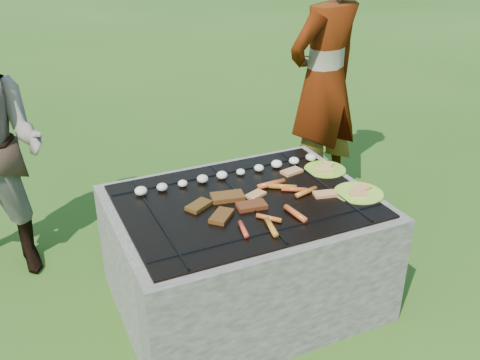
{
  "coord_description": "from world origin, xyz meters",
  "views": [
    {
      "loc": [
        -1.0,
        -2.11,
        1.88
      ],
      "look_at": [
        0.0,
        0.05,
        0.7
      ],
      "focal_mm": 40.0,
      "sensor_mm": 36.0,
      "label": 1
    }
  ],
  "objects_px": {
    "plate_near": "(359,193)",
    "fire_pit": "(244,255)",
    "cook": "(324,81)",
    "plate_far": "(325,170)"
  },
  "relations": [
    {
      "from": "fire_pit",
      "to": "cook",
      "type": "relative_size",
      "value": 0.75
    },
    {
      "from": "fire_pit",
      "to": "cook",
      "type": "bearing_deg",
      "value": 40.78
    },
    {
      "from": "fire_pit",
      "to": "plate_near",
      "type": "height_order",
      "value": "plate_near"
    },
    {
      "from": "plate_near",
      "to": "cook",
      "type": "distance_m",
      "value": 1.17
    },
    {
      "from": "plate_far",
      "to": "cook",
      "type": "xyz_separation_m",
      "value": [
        0.45,
        0.74,
        0.26
      ]
    },
    {
      "from": "plate_near",
      "to": "cook",
      "type": "xyz_separation_m",
      "value": [
        0.45,
        1.05,
        0.26
      ]
    },
    {
      "from": "plate_near",
      "to": "fire_pit",
      "type": "bearing_deg",
      "value": 162.37
    },
    {
      "from": "cook",
      "to": "fire_pit",
      "type": "bearing_deg",
      "value": 24.16
    },
    {
      "from": "plate_near",
      "to": "cook",
      "type": "height_order",
      "value": "cook"
    },
    {
      "from": "fire_pit",
      "to": "plate_far",
      "type": "bearing_deg",
      "value": 13.32
    }
  ]
}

